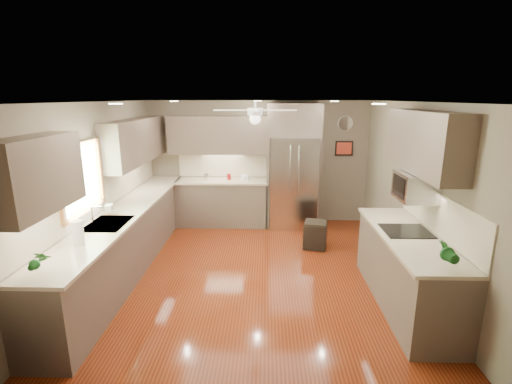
{
  "coord_description": "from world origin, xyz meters",
  "views": [
    {
      "loc": [
        0.16,
        -5.09,
        2.56
      ],
      "look_at": [
        0.0,
        0.6,
        1.1
      ],
      "focal_mm": 26.0,
      "sensor_mm": 36.0,
      "label": 1
    }
  ],
  "objects_px": {
    "stool": "(315,235)",
    "paper_towel": "(78,233)",
    "bowl": "(246,179)",
    "potted_plant_left": "(37,261)",
    "canister_d": "(229,177)",
    "soap_bottle": "(110,207)",
    "microwave": "(415,186)",
    "refrigerator": "(293,168)",
    "canister_b": "(206,176)",
    "potted_plant_right": "(447,253)"
  },
  "relations": [
    {
      "from": "stool",
      "to": "paper_towel",
      "type": "distance_m",
      "value": 3.81
    },
    {
      "from": "bowl",
      "to": "potted_plant_left",
      "type": "bearing_deg",
      "value": -112.21
    },
    {
      "from": "potted_plant_left",
      "to": "stool",
      "type": "height_order",
      "value": "potted_plant_left"
    },
    {
      "from": "canister_d",
      "to": "stool",
      "type": "xyz_separation_m",
      "value": [
        1.61,
        -1.22,
        -0.76
      ]
    },
    {
      "from": "soap_bottle",
      "to": "microwave",
      "type": "height_order",
      "value": "microwave"
    },
    {
      "from": "refrigerator",
      "to": "paper_towel",
      "type": "relative_size",
      "value": 8.18
    },
    {
      "from": "soap_bottle",
      "to": "bowl",
      "type": "xyz_separation_m",
      "value": [
        1.81,
        2.31,
        -0.08
      ]
    },
    {
      "from": "soap_bottle",
      "to": "canister_d",
      "type": "bearing_deg",
      "value": 57.86
    },
    {
      "from": "canister_b",
      "to": "paper_towel",
      "type": "bearing_deg",
      "value": -104.89
    },
    {
      "from": "refrigerator",
      "to": "stool",
      "type": "distance_m",
      "value": 1.53
    },
    {
      "from": "bowl",
      "to": "stool",
      "type": "height_order",
      "value": "bowl"
    },
    {
      "from": "potted_plant_right",
      "to": "microwave",
      "type": "bearing_deg",
      "value": 84.79
    },
    {
      "from": "canister_d",
      "to": "microwave",
      "type": "distance_m",
      "value": 3.84
    },
    {
      "from": "canister_d",
      "to": "stool",
      "type": "relative_size",
      "value": 0.26
    },
    {
      "from": "potted_plant_right",
      "to": "microwave",
      "type": "distance_m",
      "value": 1.23
    },
    {
      "from": "bowl",
      "to": "microwave",
      "type": "relative_size",
      "value": 0.35
    },
    {
      "from": "stool",
      "to": "microwave",
      "type": "bearing_deg",
      "value": -57.18
    },
    {
      "from": "refrigerator",
      "to": "stool",
      "type": "relative_size",
      "value": 5.27
    },
    {
      "from": "potted_plant_right",
      "to": "refrigerator",
      "type": "distance_m",
      "value": 4.07
    },
    {
      "from": "stool",
      "to": "potted_plant_right",
      "type": "bearing_deg",
      "value": -71.84
    },
    {
      "from": "refrigerator",
      "to": "stool",
      "type": "height_order",
      "value": "refrigerator"
    },
    {
      "from": "soap_bottle",
      "to": "paper_towel",
      "type": "height_order",
      "value": "paper_towel"
    },
    {
      "from": "soap_bottle",
      "to": "stool",
      "type": "relative_size",
      "value": 0.45
    },
    {
      "from": "potted_plant_right",
      "to": "stool",
      "type": "distance_m",
      "value": 2.99
    },
    {
      "from": "canister_b",
      "to": "potted_plant_right",
      "type": "distance_m",
      "value": 4.91
    },
    {
      "from": "canister_b",
      "to": "potted_plant_right",
      "type": "relative_size",
      "value": 0.39
    },
    {
      "from": "microwave",
      "to": "stool",
      "type": "height_order",
      "value": "microwave"
    },
    {
      "from": "potted_plant_left",
      "to": "paper_towel",
      "type": "distance_m",
      "value": 0.77
    },
    {
      "from": "potted_plant_right",
      "to": "stool",
      "type": "bearing_deg",
      "value": 108.16
    },
    {
      "from": "soap_bottle",
      "to": "bowl",
      "type": "bearing_deg",
      "value": 52.01
    },
    {
      "from": "canister_b",
      "to": "canister_d",
      "type": "bearing_deg",
      "value": 3.45
    },
    {
      "from": "paper_towel",
      "to": "canister_d",
      "type": "bearing_deg",
      "value": 68.37
    },
    {
      "from": "canister_d",
      "to": "refrigerator",
      "type": "height_order",
      "value": "refrigerator"
    },
    {
      "from": "canister_d",
      "to": "potted_plant_right",
      "type": "bearing_deg",
      "value": -57.56
    },
    {
      "from": "potted_plant_left",
      "to": "potted_plant_right",
      "type": "bearing_deg",
      "value": 3.97
    },
    {
      "from": "bowl",
      "to": "potted_plant_right",
      "type": "bearing_deg",
      "value": -61.05
    },
    {
      "from": "microwave",
      "to": "paper_towel",
      "type": "distance_m",
      "value": 4.05
    },
    {
      "from": "microwave",
      "to": "stool",
      "type": "xyz_separation_m",
      "value": [
        -1.0,
        1.55,
        -1.24
      ]
    },
    {
      "from": "potted_plant_left",
      "to": "microwave",
      "type": "relative_size",
      "value": 0.56
    },
    {
      "from": "potted_plant_right",
      "to": "stool",
      "type": "height_order",
      "value": "potted_plant_right"
    },
    {
      "from": "canister_b",
      "to": "stool",
      "type": "height_order",
      "value": "canister_b"
    },
    {
      "from": "canister_d",
      "to": "paper_towel",
      "type": "distance_m",
      "value": 3.71
    },
    {
      "from": "soap_bottle",
      "to": "microwave",
      "type": "bearing_deg",
      "value": -6.09
    },
    {
      "from": "bowl",
      "to": "stool",
      "type": "bearing_deg",
      "value": -43.22
    },
    {
      "from": "bowl",
      "to": "paper_towel",
      "type": "relative_size",
      "value": 0.65
    },
    {
      "from": "canister_d",
      "to": "bowl",
      "type": "xyz_separation_m",
      "value": [
        0.34,
        -0.02,
        -0.04
      ]
    },
    {
      "from": "refrigerator",
      "to": "paper_towel",
      "type": "distance_m",
      "value": 4.3
    },
    {
      "from": "potted_plant_left",
      "to": "microwave",
      "type": "xyz_separation_m",
      "value": [
        3.98,
        1.44,
        0.39
      ]
    },
    {
      "from": "soap_bottle",
      "to": "refrigerator",
      "type": "bearing_deg",
      "value": 39.53
    },
    {
      "from": "potted_plant_right",
      "to": "refrigerator",
      "type": "relative_size",
      "value": 0.13
    }
  ]
}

